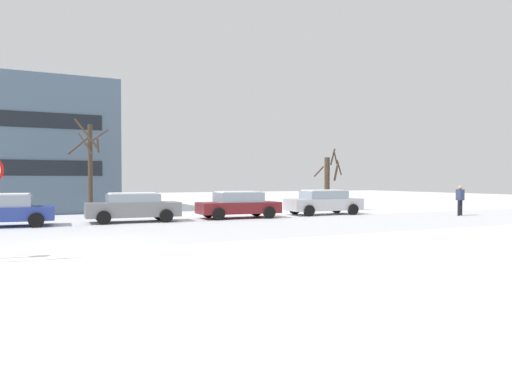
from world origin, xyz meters
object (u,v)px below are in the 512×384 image
Objects in this scene: parked_car_gray at (133,207)px; parked_car_silver at (324,202)px; parked_car_blue at (3,210)px; pedestrian_crossing at (460,198)px; parked_car_maroon at (238,204)px.

parked_car_gray is 0.98× the size of parked_car_silver.
parked_car_blue is at bearing 179.63° from parked_car_gray.
pedestrian_crossing is at bearing -9.31° from parked_car_blue.
pedestrian_crossing is (6.68, -3.98, 0.26)m from parked_car_silver.
parked_car_gray is at bearing 179.81° from parked_car_maroon.
parked_car_blue is at bearing -179.48° from parked_car_silver.
parked_car_blue reaches higher than parked_car_gray.
pedestrian_crossing reaches higher than parked_car_gray.
pedestrian_crossing reaches higher than parked_car_maroon.
parked_car_maroon is (11.12, -0.05, -0.01)m from parked_car_blue.
parked_car_silver is at bearing 0.97° from parked_car_gray.
parked_car_gray is 18.21m from pedestrian_crossing.
parked_car_silver is (5.56, 0.21, 0.02)m from parked_car_maroon.
parked_car_maroon is 12.82m from pedestrian_crossing.
parked_car_silver reaches higher than parked_car_maroon.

